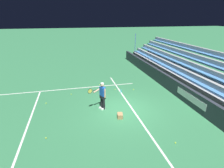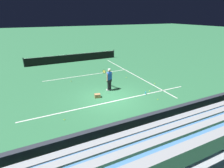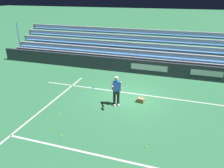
{
  "view_description": "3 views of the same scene",
  "coord_description": "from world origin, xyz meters",
  "px_view_note": "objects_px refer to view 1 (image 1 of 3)",
  "views": [
    {
      "loc": [
        -9.13,
        2.93,
        5.43
      ],
      "look_at": [
        1.03,
        0.54,
        1.35
      ],
      "focal_mm": 28.0,
      "sensor_mm": 36.0,
      "label": 1
    },
    {
      "loc": [
        -4.66,
        -9.93,
        5.45
      ],
      "look_at": [
        -0.03,
        -0.09,
        1.09
      ],
      "focal_mm": 28.0,
      "sensor_mm": 36.0,
      "label": 2
    },
    {
      "loc": [
        -2.74,
        11.86,
        5.96
      ],
      "look_at": [
        0.53,
        1.68,
        1.45
      ],
      "focal_mm": 35.0,
      "sensor_mm": 36.0,
      "label": 3
    }
  ],
  "objects_px": {
    "tennis_ball_toward_net": "(134,90)",
    "tennis_ball_on_baseline": "(46,138)",
    "water_bottle": "(121,91)",
    "tennis_ball_midcourt": "(99,85)",
    "tennis_ball_near_player": "(175,143)",
    "ball_box_cardboard": "(120,116)",
    "tennis_ball_far_right": "(46,103)",
    "tennis_ball_far_left": "(71,94)",
    "tennis_player": "(102,96)",
    "tennis_ball_stray_back": "(115,89)"
  },
  "relations": [
    {
      "from": "tennis_ball_near_player",
      "to": "tennis_ball_toward_net",
      "type": "xyz_separation_m",
      "value": [
        6.27,
        -0.24,
        0.0
      ]
    },
    {
      "from": "tennis_ball_near_player",
      "to": "tennis_ball_stray_back",
      "type": "height_order",
      "value": "same"
    },
    {
      "from": "water_bottle",
      "to": "tennis_ball_toward_net",
      "type": "bearing_deg",
      "value": -77.36
    },
    {
      "from": "tennis_ball_near_player",
      "to": "water_bottle",
      "type": "relative_size",
      "value": 0.3
    },
    {
      "from": "tennis_ball_midcourt",
      "to": "tennis_ball_far_right",
      "type": "bearing_deg",
      "value": 121.75
    },
    {
      "from": "ball_box_cardboard",
      "to": "tennis_ball_on_baseline",
      "type": "height_order",
      "value": "ball_box_cardboard"
    },
    {
      "from": "tennis_ball_midcourt",
      "to": "tennis_ball_far_left",
      "type": "distance_m",
      "value": 2.73
    },
    {
      "from": "tennis_ball_near_player",
      "to": "water_bottle",
      "type": "bearing_deg",
      "value": 8.12
    },
    {
      "from": "tennis_ball_near_player",
      "to": "tennis_ball_midcourt",
      "type": "relative_size",
      "value": 1.0
    },
    {
      "from": "tennis_ball_near_player",
      "to": "tennis_ball_toward_net",
      "type": "height_order",
      "value": "same"
    },
    {
      "from": "tennis_ball_near_player",
      "to": "tennis_ball_toward_net",
      "type": "bearing_deg",
      "value": -2.15
    },
    {
      "from": "tennis_ball_near_player",
      "to": "water_bottle",
      "type": "distance_m",
      "value": 6.09
    },
    {
      "from": "tennis_ball_near_player",
      "to": "tennis_player",
      "type": "bearing_deg",
      "value": 34.21
    },
    {
      "from": "ball_box_cardboard",
      "to": "tennis_ball_toward_net",
      "type": "height_order",
      "value": "ball_box_cardboard"
    },
    {
      "from": "ball_box_cardboard",
      "to": "tennis_ball_far_right",
      "type": "xyz_separation_m",
      "value": [
        2.77,
        4.31,
        -0.1
      ]
    },
    {
      "from": "tennis_player",
      "to": "water_bottle",
      "type": "height_order",
      "value": "tennis_player"
    },
    {
      "from": "tennis_ball_toward_net",
      "to": "tennis_ball_midcourt",
      "type": "bearing_deg",
      "value": 56.04
    },
    {
      "from": "tennis_ball_far_left",
      "to": "tennis_ball_far_right",
      "type": "bearing_deg",
      "value": 123.2
    },
    {
      "from": "tennis_ball_near_player",
      "to": "tennis_ball_midcourt",
      "type": "bearing_deg",
      "value": 15.54
    },
    {
      "from": "tennis_ball_far_right",
      "to": "tennis_ball_stray_back",
      "type": "distance_m",
      "value": 5.16
    },
    {
      "from": "tennis_player",
      "to": "tennis_ball_stray_back",
      "type": "bearing_deg",
      "value": -28.99
    },
    {
      "from": "tennis_ball_stray_back",
      "to": "tennis_ball_far_left",
      "type": "relative_size",
      "value": 1.0
    },
    {
      "from": "tennis_ball_near_player",
      "to": "tennis_ball_far_left",
      "type": "bearing_deg",
      "value": 34.93
    },
    {
      "from": "tennis_ball_midcourt",
      "to": "tennis_ball_far_left",
      "type": "xyz_separation_m",
      "value": [
        -1.4,
        2.35,
        0.0
      ]
    },
    {
      "from": "tennis_ball_far_left",
      "to": "tennis_ball_on_baseline",
      "type": "xyz_separation_m",
      "value": [
        -4.81,
        1.24,
        0.0
      ]
    },
    {
      "from": "tennis_ball_stray_back",
      "to": "water_bottle",
      "type": "relative_size",
      "value": 0.3
    },
    {
      "from": "tennis_ball_toward_net",
      "to": "tennis_ball_on_baseline",
      "type": "bearing_deg",
      "value": 127.16
    },
    {
      "from": "tennis_ball_far_left",
      "to": "tennis_ball_toward_net",
      "type": "height_order",
      "value": "same"
    },
    {
      "from": "tennis_player",
      "to": "water_bottle",
      "type": "distance_m",
      "value": 2.88
    },
    {
      "from": "ball_box_cardboard",
      "to": "tennis_ball_far_left",
      "type": "distance_m",
      "value": 4.69
    },
    {
      "from": "water_bottle",
      "to": "tennis_ball_midcourt",
      "type": "bearing_deg",
      "value": 35.4
    },
    {
      "from": "tennis_ball_near_player",
      "to": "tennis_ball_toward_net",
      "type": "relative_size",
      "value": 1.0
    },
    {
      "from": "tennis_ball_near_player",
      "to": "tennis_ball_on_baseline",
      "type": "xyz_separation_m",
      "value": [
        1.7,
        5.79,
        0.0
      ]
    },
    {
      "from": "tennis_ball_near_player",
      "to": "tennis_ball_stray_back",
      "type": "bearing_deg",
      "value": 10.02
    },
    {
      "from": "ball_box_cardboard",
      "to": "tennis_ball_far_left",
      "type": "xyz_separation_m",
      "value": [
        3.85,
        2.67,
        -0.1
      ]
    },
    {
      "from": "tennis_player",
      "to": "tennis_ball_on_baseline",
      "type": "xyz_separation_m",
      "value": [
        -2.23,
        3.12,
        -0.86
      ]
    },
    {
      "from": "tennis_player",
      "to": "tennis_ball_far_right",
      "type": "bearing_deg",
      "value": 66.79
    },
    {
      "from": "tennis_ball_midcourt",
      "to": "tennis_ball_toward_net",
      "type": "relative_size",
      "value": 1.0
    },
    {
      "from": "ball_box_cardboard",
      "to": "tennis_ball_stray_back",
      "type": "height_order",
      "value": "ball_box_cardboard"
    },
    {
      "from": "tennis_ball_far_left",
      "to": "tennis_ball_near_player",
      "type": "bearing_deg",
      "value": -145.07
    },
    {
      "from": "tennis_ball_far_right",
      "to": "tennis_ball_far_left",
      "type": "distance_m",
      "value": 1.96
    },
    {
      "from": "ball_box_cardboard",
      "to": "tennis_ball_stray_back",
      "type": "distance_m",
      "value": 4.03
    },
    {
      "from": "ball_box_cardboard",
      "to": "tennis_ball_on_baseline",
      "type": "relative_size",
      "value": 6.06
    },
    {
      "from": "tennis_ball_far_left",
      "to": "tennis_ball_toward_net",
      "type": "distance_m",
      "value": 4.79
    },
    {
      "from": "tennis_player",
      "to": "tennis_ball_midcourt",
      "type": "bearing_deg",
      "value": -6.75
    },
    {
      "from": "tennis_ball_on_baseline",
      "to": "tennis_ball_toward_net",
      "type": "bearing_deg",
      "value": -52.84
    },
    {
      "from": "tennis_ball_far_right",
      "to": "water_bottle",
      "type": "xyz_separation_m",
      "value": [
        0.59,
        -5.33,
        0.08
      ]
    },
    {
      "from": "tennis_player",
      "to": "tennis_ball_midcourt",
      "type": "xyz_separation_m",
      "value": [
        3.98,
        -0.47,
        -0.86
      ]
    },
    {
      "from": "tennis_ball_stray_back",
      "to": "tennis_ball_far_left",
      "type": "height_order",
      "value": "same"
    },
    {
      "from": "tennis_ball_far_right",
      "to": "tennis_ball_on_baseline",
      "type": "xyz_separation_m",
      "value": [
        -3.74,
        -0.4,
        0.0
      ]
    }
  ]
}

